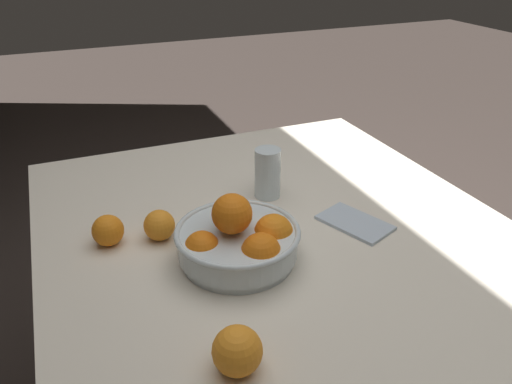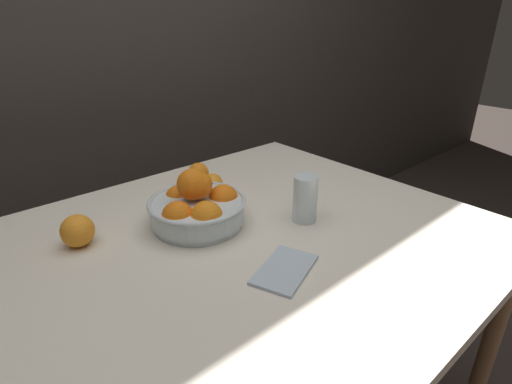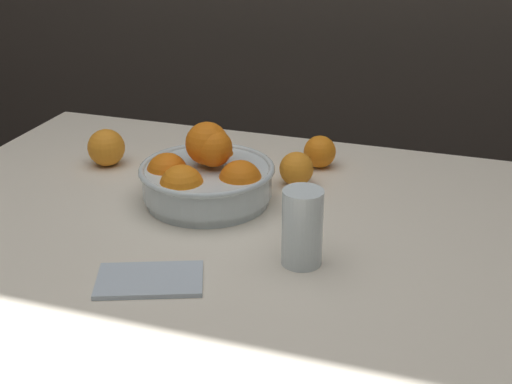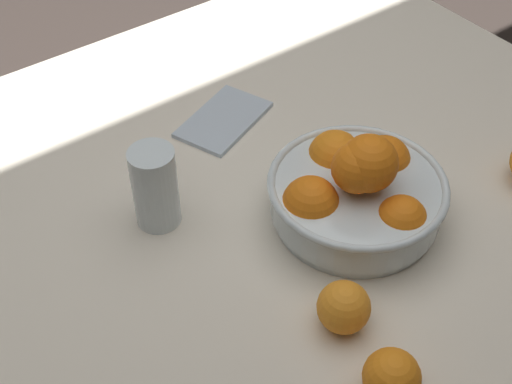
{
  "view_description": "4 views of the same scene",
  "coord_description": "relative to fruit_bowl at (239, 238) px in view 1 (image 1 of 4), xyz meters",
  "views": [
    {
      "loc": [
        -0.87,
        0.43,
        1.39
      ],
      "look_at": [
        0.08,
        0.03,
        0.84
      ],
      "focal_mm": 35.0,
      "sensor_mm": 36.0,
      "label": 1
    },
    {
      "loc": [
        -0.57,
        -0.69,
        1.3
      ],
      "look_at": [
        0.09,
        0.06,
        0.84
      ],
      "focal_mm": 28.0,
      "sensor_mm": 36.0,
      "label": 2
    },
    {
      "loc": [
        0.44,
        -1.04,
        1.36
      ],
      "look_at": [
        0.08,
        0.04,
        0.84
      ],
      "focal_mm": 50.0,
      "sensor_mm": 36.0,
      "label": 3
    },
    {
      "loc": [
        0.51,
        0.64,
        1.54
      ],
      "look_at": [
        0.08,
        0.06,
        0.84
      ],
      "focal_mm": 50.0,
      "sensor_mm": 36.0,
      "label": 4
    }
  ],
  "objects": [
    {
      "name": "juice_glass",
      "position": [
        0.24,
        -0.17,
        0.0
      ],
      "size": [
        0.07,
        0.07,
        0.13
      ],
      "color": "#F4A314",
      "rests_on": "dining_table"
    },
    {
      "name": "napkin",
      "position": [
        0.03,
        -0.3,
        -0.05
      ],
      "size": [
        0.19,
        0.15,
        0.01
      ],
      "primitive_type": "cube",
      "rotation": [
        0.0,
        0.0,
        0.37
      ],
      "color": "silver",
      "rests_on": "dining_table"
    },
    {
      "name": "orange_loose_front",
      "position": [
        0.14,
        0.14,
        -0.02
      ],
      "size": [
        0.07,
        0.07,
        0.07
      ],
      "primitive_type": "sphere",
      "color": "orange",
      "rests_on": "dining_table"
    },
    {
      "name": "orange_loose_near_bowl",
      "position": [
        -0.28,
        0.11,
        -0.01
      ],
      "size": [
        0.08,
        0.08,
        0.08
      ],
      "primitive_type": "sphere",
      "color": "orange",
      "rests_on": "dining_table"
    },
    {
      "name": "orange_loose_aside",
      "position": [
        0.17,
        0.25,
        -0.02
      ],
      "size": [
        0.07,
        0.07,
        0.07
      ],
      "primitive_type": "sphere",
      "color": "orange",
      "rests_on": "dining_table"
    },
    {
      "name": "fruit_bowl",
      "position": [
        0.0,
        0.0,
        0.0
      ],
      "size": [
        0.26,
        0.26,
        0.16
      ],
      "color": "silver",
      "rests_on": "dining_table"
    },
    {
      "name": "dining_table",
      "position": [
        0.05,
        -0.13,
        -0.13
      ],
      "size": [
        1.26,
        1.08,
        0.77
      ],
      "color": "beige",
      "rests_on": "ground_plane"
    }
  ]
}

